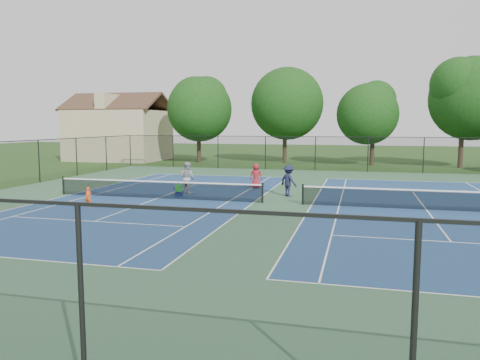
% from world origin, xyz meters
% --- Properties ---
extents(ground, '(140.00, 140.00, 0.00)m').
position_xyz_m(ground, '(0.00, 0.00, 0.00)').
color(ground, '#234716').
rests_on(ground, ground).
extents(court_pad, '(36.00, 36.00, 0.01)m').
position_xyz_m(court_pad, '(0.00, 0.00, 0.00)').
color(court_pad, '#2F543A').
rests_on(court_pad, ground).
extents(tennis_court_left, '(12.00, 23.83, 1.07)m').
position_xyz_m(tennis_court_left, '(-7.00, 0.00, 0.10)').
color(tennis_court_left, navy).
rests_on(tennis_court_left, ground).
extents(tennis_court_right, '(12.00, 23.83, 1.07)m').
position_xyz_m(tennis_court_right, '(7.00, 0.00, 0.10)').
color(tennis_court_right, navy).
rests_on(tennis_court_right, ground).
extents(perimeter_fence, '(36.08, 36.08, 3.02)m').
position_xyz_m(perimeter_fence, '(0.00, 0.00, 1.60)').
color(perimeter_fence, black).
rests_on(perimeter_fence, ground).
extents(tree_back_a, '(6.80, 6.80, 9.15)m').
position_xyz_m(tree_back_a, '(-13.00, 24.00, 6.04)').
color(tree_back_a, '#2D2116').
rests_on(tree_back_a, ground).
extents(tree_back_b, '(7.60, 7.60, 10.03)m').
position_xyz_m(tree_back_b, '(-4.00, 26.00, 6.60)').
color(tree_back_b, '#2D2116').
rests_on(tree_back_b, ground).
extents(tree_back_c, '(6.00, 6.00, 8.40)m').
position_xyz_m(tree_back_c, '(5.00, 25.00, 5.48)').
color(tree_back_c, '#2D2116').
rests_on(tree_back_c, ground).
extents(tree_back_d, '(7.80, 7.80, 10.37)m').
position_xyz_m(tree_back_d, '(13.00, 24.00, 6.82)').
color(tree_back_d, '#2D2116').
rests_on(tree_back_d, ground).
extents(clapboard_house, '(10.80, 8.10, 7.65)m').
position_xyz_m(clapboard_house, '(-23.00, 25.00, 3.09)').
color(clapboard_house, tan).
rests_on(clapboard_house, ground).
extents(child_player, '(0.39, 0.28, 1.01)m').
position_xyz_m(child_player, '(-9.19, -3.35, 0.51)').
color(child_player, '#FD4E10').
rests_on(child_player, ground).
extents(instructor, '(1.13, 1.03, 1.90)m').
position_xyz_m(instructor, '(-6.01, 2.07, 0.95)').
color(instructor, '#9C9C9F').
rests_on(instructor, ground).
extents(bystander_b, '(1.33, 1.24, 1.80)m').
position_xyz_m(bystander_b, '(-0.07, 2.55, 0.90)').
color(bystander_b, '#191B38').
rests_on(bystander_b, ground).
extents(bystander_c, '(0.88, 0.68, 1.61)m').
position_xyz_m(bystander_c, '(-2.59, 5.39, 0.81)').
color(bystander_c, maroon).
rests_on(bystander_c, ground).
extents(ball_crate, '(0.47, 0.36, 0.29)m').
position_xyz_m(ball_crate, '(-6.11, 0.97, 0.14)').
color(ball_crate, navy).
rests_on(ball_crate, ground).
extents(ball_hopper, '(0.36, 0.29, 0.39)m').
position_xyz_m(ball_hopper, '(-6.11, 0.97, 0.49)').
color(ball_hopper, '#1B9B21').
rests_on(ball_hopper, ball_crate).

